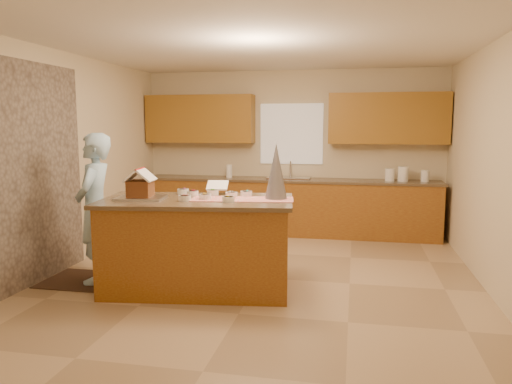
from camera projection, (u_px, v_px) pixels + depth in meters
floor at (261, 278)px, 5.81m from camera, size 5.50×5.50×0.00m
ceiling at (261, 43)px, 5.45m from camera, size 5.50×5.50×0.00m
wall_back at (292, 152)px, 8.30m from camera, size 5.50×5.50×0.00m
wall_front at (176, 200)px, 2.96m from camera, size 5.50×5.50×0.00m
wall_left at (64, 161)px, 6.12m from camera, size 5.50×5.50×0.00m
wall_right at (495, 168)px, 5.14m from camera, size 5.50×5.50×0.00m
stone_accent at (24, 176)px, 5.35m from camera, size 0.00×2.50×2.50m
window_curtain at (292, 134)px, 8.23m from camera, size 1.05×0.03×1.00m
back_counter_base at (289, 208)px, 8.13m from camera, size 4.80×0.60×0.88m
back_counter_top at (289, 180)px, 8.07m from camera, size 4.85×0.63×0.04m
upper_cabinet_left at (200, 119)px, 8.36m from camera, size 1.85×0.35×0.80m
upper_cabinet_right at (388, 119)px, 7.75m from camera, size 1.85×0.35×0.80m
sink at (289, 181)px, 8.07m from camera, size 0.70×0.45×0.12m
faucet at (290, 169)px, 8.23m from camera, size 0.03×0.03×0.28m
island_base at (198, 246)px, 5.37m from camera, size 2.08×1.23×0.96m
island_top at (197, 201)px, 5.30m from camera, size 2.18×1.33×0.04m
table_runner at (242, 199)px, 5.27m from camera, size 1.13×0.53×0.01m
baking_tray at (141, 198)px, 5.28m from camera, size 0.55×0.43×0.03m
cookbook at (217, 185)px, 5.69m from camera, size 0.26×0.22×0.10m
tinsel_tree at (276, 171)px, 5.25m from camera, size 0.27×0.27×0.60m
rug at (94, 281)px, 5.69m from camera, size 1.15×0.75×0.01m
boy at (95, 208)px, 5.57m from camera, size 0.50×0.68×1.70m
canister_a at (390, 175)px, 7.74m from camera, size 0.14×0.14×0.20m
canister_b at (403, 174)px, 7.70m from camera, size 0.16×0.16×0.23m
canister_c at (425, 176)px, 7.64m from camera, size 0.13×0.13×0.18m
paper_towel at (229, 171)px, 8.25m from camera, size 0.10×0.10×0.22m
gingerbread_house at (140, 186)px, 5.27m from camera, size 0.34×0.34×0.31m
candy_bowls at (210, 195)px, 5.39m from camera, size 0.89×0.62×0.06m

